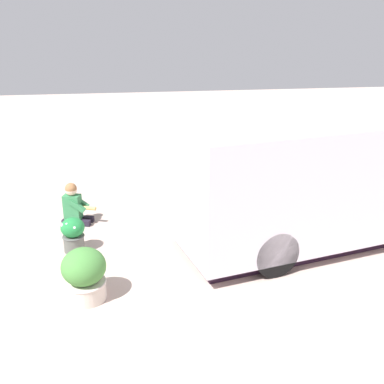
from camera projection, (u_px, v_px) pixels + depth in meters
name	position (u px, v px, depth m)	size (l,w,h in m)	color
ground_plane	(251.00, 220.00, 9.40)	(40.00, 40.00, 0.00)	#BBA397
food_truck	(314.00, 185.00, 8.21)	(5.67, 3.20, 2.26)	silver
person_customer	(74.00, 207.00, 9.13)	(0.79, 0.58, 0.86)	#221C2B
planter_flowering_near	(179.00, 158.00, 12.54)	(0.50, 0.50, 0.66)	#BC7344
planter_flowering_far	(73.00, 234.00, 7.99)	(0.41, 0.42, 0.63)	#535650
planter_flowering_side	(84.00, 274.00, 6.54)	(0.64, 0.64, 0.80)	beige
trash_bin	(384.00, 166.00, 11.26)	(0.51, 0.51, 1.04)	#1A5335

